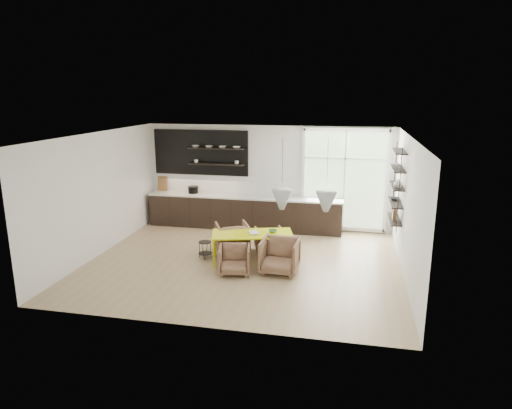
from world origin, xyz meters
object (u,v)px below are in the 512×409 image
at_px(armchair_back_left, 232,237).
at_px(wire_stool, 205,247).
at_px(armchair_front_right, 280,256).
at_px(dining_table, 252,235).
at_px(armchair_back_right, 269,240).
at_px(armchair_front_left, 234,260).

xyz_separation_m(armchair_back_left, wire_stool, (-0.50, -0.59, -0.10)).
bearing_deg(armchair_front_right, dining_table, 145.40).
distance_m(armchair_back_right, wire_stool, 1.58).
xyz_separation_m(dining_table, armchair_front_left, (-0.22, -0.80, -0.31)).
bearing_deg(armchair_back_right, armchair_back_left, -14.21).
relative_size(armchair_back_right, armchair_front_left, 0.98).
height_order(armchair_back_right, armchair_front_left, armchair_front_left).
bearing_deg(armchair_back_right, armchair_front_left, 49.70).
bearing_deg(armchair_front_left, wire_stool, 128.40).
height_order(dining_table, armchair_back_left, armchair_back_left).
height_order(armchair_back_right, wire_stool, armchair_back_right).
height_order(armchair_back_right, armchair_front_right, armchair_front_right).
relative_size(dining_table, armchair_front_right, 2.43).
bearing_deg(wire_stool, armchair_front_left, -40.08).
bearing_deg(dining_table, wire_stool, 166.94).
distance_m(dining_table, wire_stool, 1.19).
bearing_deg(armchair_front_right, armchair_front_left, -162.35).
bearing_deg(armchair_back_right, dining_table, 45.95).
relative_size(dining_table, armchair_back_left, 2.54).
distance_m(dining_table, armchair_back_right, 0.79).
bearing_deg(wire_stool, armchair_back_left, 49.41).
height_order(dining_table, wire_stool, dining_table).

